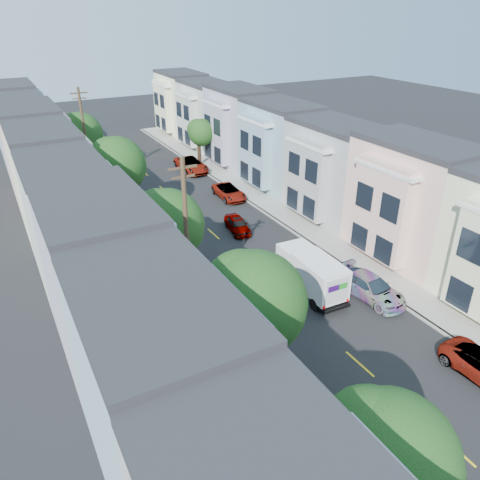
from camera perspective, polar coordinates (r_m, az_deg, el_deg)
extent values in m
plane|color=black|center=(30.14, 6.77, -8.12)|extent=(160.00, 160.00, 0.00)
cube|color=black|center=(41.57, -5.05, 2.33)|extent=(12.00, 70.00, 0.02)
cube|color=gray|center=(39.79, -13.03, 0.64)|extent=(0.30, 70.00, 0.15)
cube|color=gray|center=(44.07, 2.16, 3.97)|extent=(0.30, 70.00, 0.15)
cube|color=gray|center=(39.53, -14.82, 0.23)|extent=(2.60, 70.00, 0.15)
cube|color=gray|center=(44.70, 3.60, 4.27)|extent=(2.60, 70.00, 0.15)
cube|color=gold|center=(41.58, -5.05, 2.31)|extent=(0.12, 70.00, 0.01)
cube|color=#A9A9A9|center=(39.02, -20.17, -1.06)|extent=(5.00, 70.00, 8.50)
cube|color=#A9A9A9|center=(46.73, 7.57, 5.01)|extent=(5.00, 70.00, 8.50)
sphere|color=#335E23|center=(16.27, 17.44, -24.13)|extent=(4.27, 4.27, 4.27)
cylinder|color=black|center=(22.58, 0.70, -15.49)|extent=(0.44, 0.44, 3.92)
sphere|color=#335E23|center=(20.45, 1.50, -7.72)|extent=(4.70, 4.70, 4.70)
cylinder|color=black|center=(30.81, -9.14, -3.90)|extent=(0.44, 0.44, 3.21)
sphere|color=#335E23|center=(29.39, -9.04, 1.70)|extent=(4.70, 4.70, 4.70)
cylinder|color=black|center=(40.40, -14.73, 3.78)|extent=(0.44, 0.44, 3.92)
sphere|color=#335E23|center=(39.25, -14.92, 8.72)|extent=(4.70, 4.70, 4.70)
cylinder|color=black|center=(53.90, -18.78, 8.61)|extent=(0.44, 0.44, 3.24)
sphere|color=#335E23|center=(53.10, -18.98, 12.01)|extent=(4.70, 4.70, 4.70)
cylinder|color=black|center=(56.05, -4.99, 10.39)|extent=(0.44, 0.44, 2.85)
sphere|color=#335E23|center=(55.51, -4.80, 12.92)|extent=(3.10, 3.10, 3.10)
cylinder|color=#42301E|center=(26.42, -6.46, -0.78)|extent=(0.26, 0.26, 10.00)
cube|color=#42301E|center=(24.64, -7.00, 8.74)|extent=(1.60, 0.12, 0.12)
cylinder|color=#42301E|center=(50.10, -18.29, 11.43)|extent=(0.26, 0.26, 10.00)
cube|color=#42301E|center=(49.19, -19.08, 16.58)|extent=(1.60, 0.12, 0.12)
cube|color=white|center=(30.36, 9.65, -4.34)|extent=(2.12, 3.80, 2.08)
cube|color=white|center=(32.31, 6.66, -2.26)|extent=(2.12, 1.77, 1.91)
cube|color=black|center=(31.48, 8.62, -5.48)|extent=(1.95, 5.45, 0.21)
cube|color=#2D0A51|center=(28.83, 11.49, -5.76)|extent=(0.79, 0.04, 0.39)
cube|color=#198C1E|center=(29.24, 12.57, -5.38)|extent=(0.62, 0.04, 0.39)
cylinder|color=black|center=(29.84, 9.22, -7.77)|extent=(0.25, 0.79, 0.79)
cylinder|color=black|center=(30.89, 12.07, -6.73)|extent=(0.25, 0.79, 0.79)
cylinder|color=black|center=(32.23, 5.42, -4.67)|extent=(0.25, 0.79, 0.79)
cylinder|color=black|center=(33.20, 8.17, -3.82)|extent=(0.25, 0.79, 0.79)
imported|color=black|center=(39.25, -0.33, 1.88)|extent=(2.07, 4.03, 1.25)
imported|color=black|center=(23.32, 6.22, -18.34)|extent=(2.53, 5.01, 1.36)
imported|color=#A1A5B1|center=(28.78, -3.09, -8.11)|extent=(1.54, 4.23, 1.40)
imported|color=#5A0D11|center=(38.03, -10.60, 0.73)|extent=(1.81, 4.57, 1.47)
imported|color=white|center=(31.63, 15.61, -5.58)|extent=(2.50, 5.10, 1.48)
imported|color=black|center=(46.26, -1.33, 5.86)|extent=(2.30, 4.67, 1.28)
imported|color=black|center=(54.29, -5.97, 9.08)|extent=(2.64, 5.57, 1.54)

